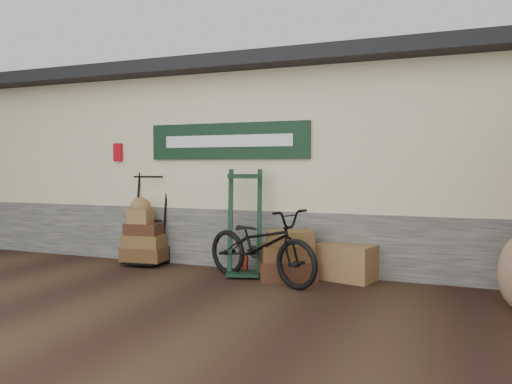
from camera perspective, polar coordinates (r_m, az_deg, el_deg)
ground at (r=6.81m, az=-4.35°, el=-10.37°), size 80.00×80.00×0.00m
station_building at (r=9.17m, az=3.01°, el=3.26°), size 14.40×4.10×3.20m
porter_trolley at (r=8.21m, az=-12.17°, el=-2.47°), size 0.87×0.69×1.60m
green_barrow at (r=7.17m, az=-1.33°, el=-3.51°), size 0.66×0.60×1.52m
suitcase_stack at (r=6.96m, az=3.64°, el=-7.17°), size 0.91×0.77×0.69m
wicker_hamper at (r=7.06m, az=10.31°, el=-7.88°), size 0.85×0.66×0.49m
bicycle at (r=6.78m, az=0.53°, el=-5.59°), size 1.34×2.04×1.12m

